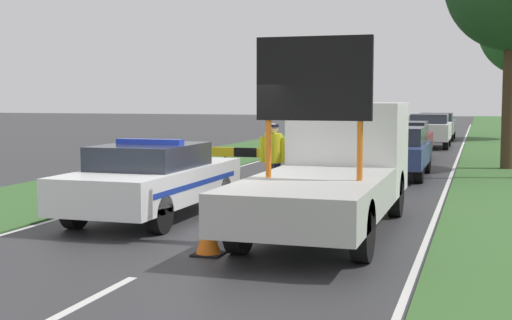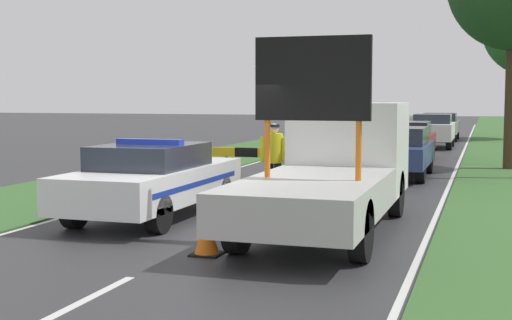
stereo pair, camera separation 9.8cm
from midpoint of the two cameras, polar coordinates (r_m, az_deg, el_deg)
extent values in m
plane|color=#333335|center=(11.92, -3.32, -6.12)|extent=(160.00, 160.00, 0.00)
cube|color=silver|center=(8.31, -13.89, -11.18)|extent=(0.12, 2.57, 0.01)
cube|color=silver|center=(12.94, -1.54, -5.20)|extent=(0.12, 2.57, 0.01)
cube|color=silver|center=(17.91, 4.05, -2.36)|extent=(0.12, 2.57, 0.01)
cube|color=silver|center=(23.00, 7.18, -0.75)|extent=(0.12, 2.57, 0.01)
cube|color=silver|center=(28.14, 9.17, 0.28)|extent=(0.12, 2.57, 0.01)
cube|color=silver|center=(33.32, 10.55, 0.99)|extent=(0.12, 2.57, 0.01)
cube|color=silver|center=(38.51, 11.55, 1.51)|extent=(0.12, 2.57, 0.01)
cube|color=silver|center=(43.72, 12.31, 1.90)|extent=(0.12, 2.57, 0.01)
cube|color=silver|center=(48.93, 12.92, 2.21)|extent=(0.12, 2.57, 0.01)
cube|color=silver|center=(54.15, 13.40, 2.46)|extent=(0.12, 2.57, 0.01)
cube|color=silver|center=(59.37, 13.81, 2.67)|extent=(0.12, 2.57, 0.01)
cube|color=silver|center=(30.19, 3.16, 0.66)|extent=(0.10, 68.23, 0.01)
cube|color=silver|center=(29.22, 16.22, 0.32)|extent=(0.10, 68.23, 0.01)
cube|color=#38602D|center=(32.47, 0.46, 0.99)|extent=(3.90, 120.00, 0.03)
cube|color=white|center=(13.82, -7.98, -1.86)|extent=(1.87, 4.82, 0.64)
cube|color=#282D38|center=(13.63, -8.27, 0.33)|extent=(1.65, 2.22, 0.44)
cylinder|color=black|center=(15.54, -8.27, -2.30)|extent=(0.24, 0.67, 0.67)
cylinder|color=black|center=(14.90, -2.62, -2.56)|extent=(0.24, 0.67, 0.67)
cylinder|color=black|center=(12.96, -14.11, -3.86)|extent=(0.24, 0.67, 0.67)
cylinder|color=black|center=(12.18, -7.57, -4.31)|extent=(0.24, 0.67, 0.67)
cube|color=#1E38C6|center=(13.61, -8.28, 1.46)|extent=(1.31, 0.24, 0.10)
cube|color=#193399|center=(13.81, -7.98, -1.73)|extent=(1.88, 3.95, 0.10)
cube|color=black|center=(16.05, -4.16, -1.10)|extent=(1.03, 0.08, 0.39)
cube|color=white|center=(14.09, 7.70, 1.00)|extent=(2.07, 2.08, 1.75)
cube|color=#232833|center=(15.08, 8.41, 2.45)|extent=(1.76, 0.04, 0.77)
cube|color=#B2B2AD|center=(11.05, 4.73, -3.06)|extent=(2.07, 4.28, 0.60)
cylinder|color=#D16619|center=(11.16, 1.17, 0.90)|extent=(0.09, 0.09, 0.90)
cylinder|color=#D16619|center=(10.83, 8.46, 0.73)|extent=(0.09, 0.09, 0.90)
cube|color=black|center=(10.95, 4.80, 6.51)|extent=(1.79, 0.12, 1.28)
cylinder|color=black|center=(14.37, 4.07, -2.39)|extent=(0.24, 0.90, 0.90)
cylinder|color=black|center=(14.05, 11.33, -2.65)|extent=(0.24, 0.90, 0.90)
cylinder|color=black|center=(10.54, -1.20, -5.10)|extent=(0.24, 0.90, 0.90)
cylinder|color=black|center=(10.10, 8.68, -5.60)|extent=(0.24, 0.90, 0.90)
cylinder|color=black|center=(16.99, -2.22, -1.23)|extent=(0.07, 0.07, 0.90)
cylinder|color=black|center=(16.26, 6.83, -1.54)|extent=(0.07, 0.07, 0.90)
cube|color=yellow|center=(16.95, -2.41, 0.66)|extent=(0.57, 0.08, 0.22)
cube|color=black|center=(16.77, -0.59, 0.61)|extent=(0.57, 0.08, 0.22)
cube|color=yellow|center=(16.60, 1.27, 0.57)|extent=(0.57, 0.08, 0.22)
cube|color=black|center=(16.44, 3.16, 0.52)|extent=(0.57, 0.08, 0.22)
cube|color=yellow|center=(16.31, 5.09, 0.47)|extent=(0.57, 0.08, 0.22)
cube|color=black|center=(16.19, 7.05, 0.42)|extent=(0.57, 0.08, 0.22)
cylinder|color=#191E38|center=(15.82, 1.30, -1.76)|extent=(0.16, 0.16, 0.86)
cylinder|color=#191E38|center=(15.77, 1.92, -1.79)|extent=(0.16, 0.16, 0.86)
cylinder|color=yellow|center=(15.73, 1.61, 0.96)|extent=(0.40, 0.40, 0.65)
cylinder|color=yellow|center=(15.80, 0.75, 0.86)|extent=(0.13, 0.13, 0.55)
cylinder|color=yellow|center=(15.66, 2.48, 0.82)|extent=(0.13, 0.13, 0.55)
sphere|color=beige|center=(15.70, 1.62, 2.54)|extent=(0.22, 0.22, 0.22)
cylinder|color=#141933|center=(15.70, 1.62, 2.76)|extent=(0.26, 0.26, 0.06)
cylinder|color=brown|center=(15.78, 3.30, -1.84)|extent=(0.16, 0.16, 0.83)
cylinder|color=brown|center=(15.74, 3.91, -1.86)|extent=(0.16, 0.16, 0.83)
cylinder|color=maroon|center=(15.69, 3.62, 0.79)|extent=(0.38, 0.38, 0.62)
cylinder|color=maroon|center=(15.75, 2.78, 0.70)|extent=(0.12, 0.12, 0.53)
cylinder|color=maroon|center=(15.63, 4.46, 0.66)|extent=(0.12, 0.12, 0.53)
sphere|color=beige|center=(15.66, 3.63, 2.32)|extent=(0.22, 0.22, 0.22)
cube|color=black|center=(15.98, 10.25, -3.28)|extent=(0.50, 0.50, 0.03)
cone|color=orange|center=(15.94, 10.27, -2.05)|extent=(0.43, 0.43, 0.66)
cylinder|color=white|center=(15.93, 10.27, -1.93)|extent=(0.24, 0.24, 0.09)
cube|color=black|center=(10.54, -3.69, -7.51)|extent=(0.43, 0.43, 0.03)
cone|color=orange|center=(10.48, -3.70, -5.92)|extent=(0.37, 0.37, 0.57)
cylinder|color=white|center=(10.48, -3.70, -5.77)|extent=(0.21, 0.21, 0.08)
cube|color=black|center=(16.89, 10.30, -2.84)|extent=(0.46, 0.46, 0.03)
cone|color=orange|center=(16.85, 10.32, -1.77)|extent=(0.39, 0.39, 0.60)
cylinder|color=white|center=(16.84, 10.32, -1.67)|extent=(0.22, 0.22, 0.08)
cube|color=black|center=(16.74, 4.15, -2.84)|extent=(0.44, 0.44, 0.03)
cone|color=orange|center=(16.70, 4.16, -1.81)|extent=(0.37, 0.37, 0.58)
cylinder|color=white|center=(16.70, 4.16, -1.71)|extent=(0.21, 0.21, 0.08)
cube|color=navy|center=(21.01, 11.49, 0.47)|extent=(1.72, 4.32, 0.58)
cube|color=#282D38|center=(20.85, 11.48, 1.91)|extent=(1.51, 1.99, 0.49)
cylinder|color=black|center=(22.45, 9.99, 0.03)|extent=(0.24, 0.75, 0.75)
cylinder|color=black|center=(22.30, 13.75, -0.07)|extent=(0.24, 0.75, 0.75)
cylinder|color=black|center=(19.81, 8.92, -0.61)|extent=(0.24, 0.75, 0.75)
cylinder|color=black|center=(19.64, 13.18, -0.73)|extent=(0.24, 0.75, 0.75)
cube|color=maroon|center=(26.91, 12.08, 1.40)|extent=(1.82, 4.38, 0.61)
cube|color=#282D38|center=(26.75, 12.08, 2.53)|extent=(1.60, 2.01, 0.46)
cylinder|color=black|center=(28.36, 10.77, 0.99)|extent=(0.24, 0.70, 0.70)
cylinder|color=black|center=(28.21, 13.95, 0.91)|extent=(0.24, 0.70, 0.70)
cylinder|color=black|center=(25.68, 10.01, 0.59)|extent=(0.24, 0.70, 0.70)
cylinder|color=black|center=(25.51, 13.52, 0.50)|extent=(0.24, 0.70, 0.70)
cube|color=silver|center=(33.58, 14.04, 2.24)|extent=(1.82, 3.93, 0.74)
cube|color=#282D38|center=(33.44, 14.04, 3.22)|extent=(1.60, 1.81, 0.42)
cylinder|color=black|center=(34.87, 12.87, 1.75)|extent=(0.24, 0.76, 0.76)
cylinder|color=black|center=(34.77, 15.46, 1.68)|extent=(0.24, 0.76, 0.76)
cylinder|color=black|center=(32.45, 12.48, 1.52)|extent=(0.24, 0.76, 0.76)
cylinder|color=black|center=(32.34, 15.27, 1.45)|extent=(0.24, 0.76, 0.76)
cube|color=#B2B2B7|center=(39.89, 14.58, 2.59)|extent=(1.89, 4.53, 0.64)
cube|color=#282D38|center=(39.73, 14.59, 3.36)|extent=(1.66, 2.08, 0.43)
cylinder|color=black|center=(41.35, 13.55, 2.25)|extent=(0.24, 0.80, 0.80)
cylinder|color=black|center=(41.26, 15.83, 2.19)|extent=(0.24, 0.80, 0.80)
cylinder|color=black|center=(38.56, 13.23, 2.07)|extent=(0.24, 0.80, 0.80)
cylinder|color=black|center=(38.46, 15.68, 2.00)|extent=(0.24, 0.80, 0.80)
cylinder|color=#42301E|center=(24.09, 19.86, 4.50)|extent=(0.41, 0.41, 4.41)
camera|label=1|loc=(0.05, -89.80, 0.02)|focal=50.00mm
camera|label=2|loc=(0.05, 90.20, -0.02)|focal=50.00mm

